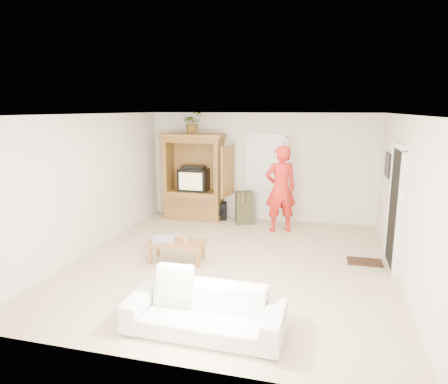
# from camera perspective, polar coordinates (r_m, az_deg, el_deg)

# --- Properties ---
(floor) EXTENTS (6.00, 6.00, 0.00)m
(floor) POSITION_cam_1_polar(r_m,az_deg,el_deg) (7.24, 1.10, -10.02)
(floor) COLOR tan
(floor) RESTS_ON ground
(ceiling) EXTENTS (6.00, 6.00, 0.00)m
(ceiling) POSITION_cam_1_polar(r_m,az_deg,el_deg) (6.72, 1.19, 11.03)
(ceiling) COLOR white
(ceiling) RESTS_ON floor
(wall_back) EXTENTS (5.50, 0.00, 5.50)m
(wall_back) POSITION_cam_1_polar(r_m,az_deg,el_deg) (9.76, 5.24, 3.57)
(wall_back) COLOR silver
(wall_back) RESTS_ON floor
(wall_front) EXTENTS (5.50, 0.00, 5.50)m
(wall_front) POSITION_cam_1_polar(r_m,az_deg,el_deg) (4.11, -8.71, -8.15)
(wall_front) COLOR silver
(wall_front) RESTS_ON floor
(wall_left) EXTENTS (0.00, 6.00, 6.00)m
(wall_left) POSITION_cam_1_polar(r_m,az_deg,el_deg) (7.95, -18.52, 1.11)
(wall_left) COLOR silver
(wall_left) RESTS_ON floor
(wall_right) EXTENTS (0.00, 6.00, 6.00)m
(wall_right) POSITION_cam_1_polar(r_m,az_deg,el_deg) (6.79, 24.35, -1.09)
(wall_right) COLOR silver
(wall_right) RESTS_ON floor
(armoire) EXTENTS (1.82, 1.14, 2.10)m
(armoire) POSITION_cam_1_polar(r_m,az_deg,el_deg) (9.88, -4.19, 1.38)
(armoire) COLOR olive
(armoire) RESTS_ON floor
(door_back) EXTENTS (0.85, 0.05, 2.04)m
(door_back) POSITION_cam_1_polar(r_m,az_deg,el_deg) (9.75, 6.05, 1.88)
(door_back) COLOR white
(door_back) RESTS_ON floor
(doorway_right) EXTENTS (0.05, 0.90, 2.04)m
(doorway_right) POSITION_cam_1_polar(r_m,az_deg,el_deg) (7.42, 23.23, -2.18)
(doorway_right) COLOR black
(doorway_right) RESTS_ON floor
(framed_picture) EXTENTS (0.03, 0.60, 0.48)m
(framed_picture) POSITION_cam_1_polar(r_m,az_deg,el_deg) (8.59, 22.33, 3.62)
(framed_picture) COLOR black
(framed_picture) RESTS_ON wall_right
(doormat) EXTENTS (0.60, 0.40, 0.02)m
(doormat) POSITION_cam_1_polar(r_m,az_deg,el_deg) (7.66, 19.43, -9.39)
(doormat) COLOR #382316
(doormat) RESTS_ON floor
(plant) EXTENTS (0.61, 0.59, 0.53)m
(plant) POSITION_cam_1_polar(r_m,az_deg,el_deg) (9.70, -4.51, 9.84)
(plant) COLOR #4C7238
(plant) RESTS_ON armoire
(man) EXTENTS (0.82, 0.70, 1.92)m
(man) POSITION_cam_1_polar(r_m,az_deg,el_deg) (8.86, 8.07, 0.43)
(man) COLOR red
(man) RESTS_ON floor
(sofa) EXTENTS (1.95, 0.79, 0.57)m
(sofa) POSITION_cam_1_polar(r_m,az_deg,el_deg) (5.07, -2.87, -16.57)
(sofa) COLOR silver
(sofa) RESTS_ON floor
(coffee_table) EXTENTS (1.02, 0.62, 0.37)m
(coffee_table) POSITION_cam_1_polar(r_m,az_deg,el_deg) (7.22, -6.73, -7.47)
(coffee_table) COLOR olive
(coffee_table) RESTS_ON floor
(towel) EXTENTS (0.45, 0.39, 0.08)m
(towel) POSITION_cam_1_polar(r_m,az_deg,el_deg) (7.28, -8.59, -6.62)
(towel) COLOR #F85286
(towel) RESTS_ON coffee_table
(candle) EXTENTS (0.08, 0.08, 0.10)m
(candle) POSITION_cam_1_polar(r_m,az_deg,el_deg) (7.18, -5.62, -6.72)
(candle) COLOR tan
(candle) RESTS_ON coffee_table
(backpack_black) EXTENTS (0.39, 0.28, 0.43)m
(backpack_black) POSITION_cam_1_polar(r_m,az_deg,el_deg) (9.82, -0.64, -2.79)
(backpack_black) COLOR black
(backpack_black) RESTS_ON floor
(backpack_olive) EXTENTS (0.49, 0.43, 0.77)m
(backpack_olive) POSITION_cam_1_polar(r_m,az_deg,el_deg) (9.50, 2.93, -2.26)
(backpack_olive) COLOR #47442B
(backpack_olive) RESTS_ON floor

